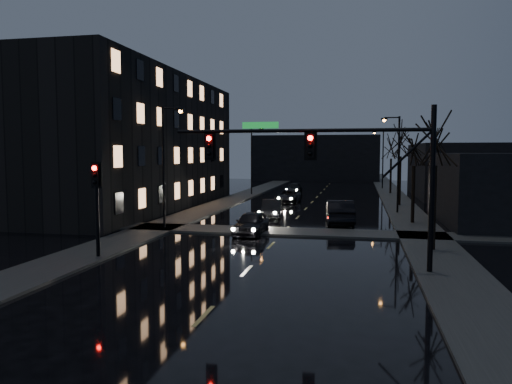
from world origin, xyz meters
The scene contains 22 objects.
ground centered at (0.00, 0.00, 0.00)m, with size 160.00×160.00×0.00m, color black.
sidewalk_left centered at (-8.50, 35.00, 0.06)m, with size 3.00×140.00×0.12m, color #2D2D2B.
sidewalk_right centered at (8.50, 35.00, 0.06)m, with size 3.00×140.00×0.12m, color #2D2D2B.
sidewalk_cross centered at (0.00, 18.50, 0.06)m, with size 40.00×3.00×0.12m, color #2D2D2B.
apartment_block centered at (-16.50, 30.00, 6.00)m, with size 12.00×30.00×12.00m, color black.
commercial_right_far centered at (17.00, 48.00, 3.00)m, with size 12.00×18.00×6.00m, color black.
far_block centered at (-3.00, 78.00, 4.00)m, with size 22.00×10.00×8.00m, color black.
signal_mast centered at (3.85, 9.00, 4.87)m, with size 11.11×0.41×7.00m.
signal_pole_left centered at (-7.50, 8.99, 3.01)m, with size 0.35×0.41×4.53m.
tree_near centered at (8.40, 14.00, 6.22)m, with size 3.52×3.52×8.08m.
tree_mid_a centered at (8.40, 24.00, 5.83)m, with size 3.30×3.30×7.58m.
tree_mid_b centered at (8.40, 36.00, 6.61)m, with size 3.74×3.74×8.59m.
tree_far centered at (8.40, 50.00, 6.06)m, with size 3.43×3.43×7.88m.
streetlight_l_near centered at (-7.58, 18.00, 4.77)m, with size 1.53×0.28×8.00m.
streetlight_l_far centered at (-7.58, 45.00, 4.77)m, with size 1.53×0.28×8.00m.
streetlight_r_mid centered at (7.58, 30.00, 4.77)m, with size 1.53×0.28×8.00m.
streetlight_r_far centered at (7.58, 58.00, 4.77)m, with size 1.53×0.28×8.00m.
oncoming_car_a centered at (-1.80, 17.26, 0.71)m, with size 1.68×4.18×1.43m, color black.
oncoming_car_b centered at (-1.95, 25.47, 0.70)m, with size 1.48×4.24×1.40m, color black.
oncoming_car_c centered at (-2.30, 36.90, 0.64)m, with size 2.13×4.62×1.28m, color black.
oncoming_car_d centered at (-3.13, 47.84, 0.64)m, with size 1.79×4.40×1.28m, color black.
lead_car centered at (3.35, 23.09, 0.85)m, with size 1.80×5.17×1.70m, color black.
Camera 1 is at (4.67, -12.48, 5.08)m, focal length 35.00 mm.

